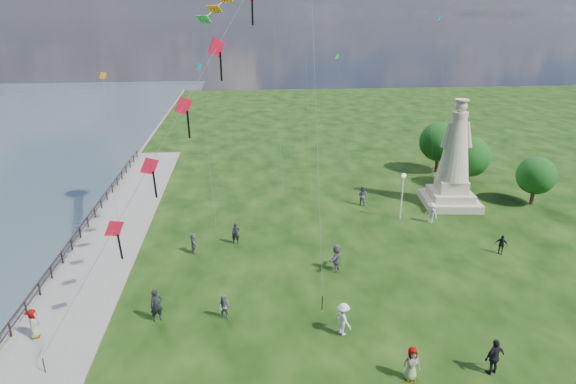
{
  "coord_description": "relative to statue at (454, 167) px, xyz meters",
  "views": [
    {
      "loc": [
        -3.77,
        -20.52,
        16.11
      ],
      "look_at": [
        -1.0,
        8.0,
        5.5
      ],
      "focal_mm": 30.0,
      "sensor_mm": 36.0,
      "label": 1
    }
  ],
  "objects": [
    {
      "name": "person_4",
      "position": [
        -10.89,
        -21.17,
        -2.7
      ],
      "size": [
        0.86,
        0.54,
        1.74
      ],
      "primitive_type": "imported",
      "rotation": [
        0.0,
        0.0,
        0.02
      ],
      "color": "#595960",
      "rests_on": "ground"
    },
    {
      "name": "person_9",
      "position": [
        -0.24,
        -9.5,
        -2.85
      ],
      "size": [
        0.94,
        0.83,
        1.44
      ],
      "primitive_type": "imported",
      "rotation": [
        0.0,
        0.0,
        -0.59
      ],
      "color": "black",
      "rests_on": "ground"
    },
    {
      "name": "lamppost",
      "position": [
        -5.46,
        -2.83,
        -0.67
      ],
      "size": [
        0.37,
        0.37,
        4.03
      ],
      "color": "silver",
      "rests_on": "ground"
    },
    {
      "name": "person_1",
      "position": [
        -19.69,
        -15.54,
        -2.82
      ],
      "size": [
        0.84,
        0.69,
        1.5
      ],
      "primitive_type": "imported",
      "rotation": [
        0.0,
        0.0,
        -0.38
      ],
      "color": "#595960",
      "rests_on": "ground"
    },
    {
      "name": "person_3",
      "position": [
        -6.87,
        -21.17,
        -2.62
      ],
      "size": [
        1.23,
        0.88,
        1.9
      ],
      "primitive_type": "imported",
      "rotation": [
        0.0,
        0.0,
        3.45
      ],
      "color": "black",
      "rests_on": "ground"
    },
    {
      "name": "statue",
      "position": [
        0.0,
        0.0,
        0.0
      ],
      "size": [
        5.14,
        5.14,
        9.46
      ],
      "rotation": [
        0.0,
        0.0,
        -0.11
      ],
      "color": "beige",
      "rests_on": "ground"
    },
    {
      "name": "tree_row",
      "position": [
        3.96,
        5.32,
        -0.43
      ],
      "size": [
        8.68,
        13.77,
        5.47
      ],
      "color": "#382314",
      "rests_on": "ground"
    },
    {
      "name": "person_10",
      "position": [
        -29.59,
        -16.3,
        -2.75
      ],
      "size": [
        0.55,
        0.84,
        1.65
      ],
      "primitive_type": "imported",
      "rotation": [
        0.0,
        0.0,
        1.65
      ],
      "color": "#595960",
      "rests_on": "ground"
    },
    {
      "name": "person_0",
      "position": [
        -23.43,
        -15.3,
        -2.61
      ],
      "size": [
        0.84,
        0.73,
        1.93
      ],
      "primitive_type": "imported",
      "rotation": [
        0.0,
        0.0,
        0.47
      ],
      "color": "black",
      "rests_on": "ground"
    },
    {
      "name": "person_11",
      "position": [
        -12.42,
        -10.76,
        -2.63
      ],
      "size": [
        1.53,
        1.9,
        1.89
      ],
      "primitive_type": "imported",
      "rotation": [
        0.0,
        0.0,
        4.19
      ],
      "color": "#595960",
      "rests_on": "ground"
    },
    {
      "name": "small_kites",
      "position": [
        -12.23,
        5.5,
        11.83
      ],
      "size": [
        30.01,
        17.95,
        32.67
      ],
      "color": "#166685",
      "rests_on": "ground"
    },
    {
      "name": "person_7",
      "position": [
        -7.84,
        0.68,
        -2.68
      ],
      "size": [
        1.01,
        0.97,
        1.8
      ],
      "primitive_type": "imported",
      "rotation": [
        0.0,
        0.0,
        2.44
      ],
      "color": "#595960",
      "rests_on": "ground"
    },
    {
      "name": "red_kite_train",
      "position": [
        -20.56,
        -13.56,
        9.14
      ],
      "size": [
        12.49,
        9.35,
        20.49
      ],
      "color": "black",
      "rests_on": "ground"
    },
    {
      "name": "person_6",
      "position": [
        -19.1,
        -6.08,
        -2.75
      ],
      "size": [
        0.6,
        0.4,
        1.64
      ],
      "primitive_type": "imported",
      "rotation": [
        0.0,
        0.0,
        0.02
      ],
      "color": "black",
      "rests_on": "ground"
    },
    {
      "name": "person_2",
      "position": [
        -13.37,
        -17.51,
        -2.65
      ],
      "size": [
        1.09,
        1.35,
        1.85
      ],
      "primitive_type": "imported",
      "rotation": [
        0.0,
        0.0,
        2.04
      ],
      "color": "silver",
      "rests_on": "ground"
    },
    {
      "name": "waterfront",
      "position": [
        -29.83,
        -9.18,
        -3.64
      ],
      "size": [
        200.0,
        200.0,
        1.51
      ],
      "color": "#354950",
      "rests_on": "ground"
    },
    {
      "name": "person_5",
      "position": [
        -22.1,
        -7.26,
        -2.82
      ],
      "size": [
        0.94,
        1.51,
        1.51
      ],
      "primitive_type": "imported",
      "rotation": [
        0.0,
        0.0,
        1.83
      ],
      "color": "#595960",
      "rests_on": "ground"
    },
    {
      "name": "person_8",
      "position": [
        -3.17,
        -3.71,
        -2.72
      ],
      "size": [
        1.1,
        1.23,
        1.71
      ],
      "primitive_type": "imported",
      "rotation": [
        0.0,
        0.0,
        -0.96
      ],
      "color": "silver",
      "rests_on": "ground"
    }
  ]
}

